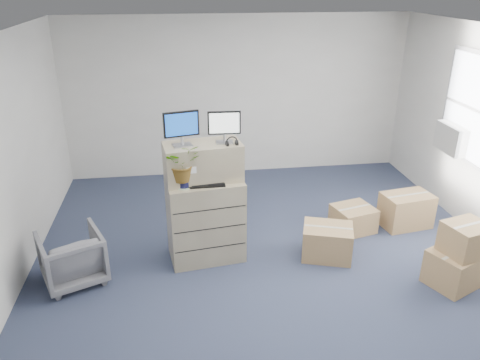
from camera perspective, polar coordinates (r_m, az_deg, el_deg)
name	(u,v)px	position (r m, az deg, el deg)	size (l,w,h in m)	color
ground	(277,281)	(5.77, 4.51, -12.12)	(7.00, 7.00, 0.00)	#242B42
wall_back	(238,97)	(8.38, -0.29, 10.08)	(6.00, 0.02, 2.80)	#B9B7B0
ac_unit	(453,138)	(7.47, 24.53, 4.63)	(0.24, 0.60, 0.40)	silver
filing_cabinet_lower	(206,220)	(5.94, -4.22, -4.84)	(0.92, 0.56, 1.07)	gray
filing_cabinet_upper	(203,162)	(5.67, -4.55, 2.24)	(0.92, 0.46, 0.46)	gray
monitor_left	(181,127)	(5.47, -7.15, 6.46)	(0.42, 0.21, 0.41)	#99999E
monitor_right	(224,125)	(5.54, -1.93, 6.69)	(0.39, 0.16, 0.38)	#99999E
headphones	(232,142)	(5.51, -1.00, 4.65)	(0.14, 0.14, 0.02)	black
keyboard	(206,184)	(5.59, -4.12, -0.51)	(0.44, 0.18, 0.02)	black
mouse	(232,179)	(5.69, -1.00, 0.13)	(0.11, 0.07, 0.04)	silver
water_bottle	(211,168)	(5.71, -3.58, 1.52)	(0.08, 0.08, 0.29)	#989BA0
phone_dock	(202,176)	(5.73, -4.66, 0.49)	(0.07, 0.06, 0.13)	silver
external_drive	(230,172)	(5.87, -1.21, 1.04)	(0.22, 0.16, 0.07)	black
tissue_box	(225,166)	(5.83, -1.78, 1.72)	(0.27, 0.13, 0.10)	#478AF2
potted_plant	(183,167)	(5.47, -7.01, 1.55)	(0.50, 0.54, 0.44)	#ACC7A1
office_chair	(72,255)	(5.91, -19.82, -8.62)	(0.68, 0.64, 0.70)	#5E5E63
cardboard_boxes	(396,233)	(6.50, 18.45, -6.16)	(2.13, 2.04, 0.80)	#9C7E4B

